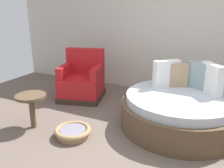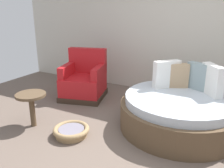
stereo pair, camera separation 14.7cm
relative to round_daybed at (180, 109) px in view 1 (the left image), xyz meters
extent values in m
cube|color=#66564C|center=(-0.22, -0.93, -0.29)|extent=(8.00, 8.00, 0.02)
cube|color=beige|center=(-0.22, 1.46, 1.12)|extent=(8.00, 0.12, 2.79)
cylinder|color=brown|center=(0.00, -0.02, -0.08)|extent=(1.73, 1.73, 0.39)
cylinder|color=#B2BCC6|center=(0.00, -0.02, 0.17)|extent=(1.60, 1.60, 0.12)
cube|color=white|center=(0.36, 0.26, 0.45)|extent=(0.36, 0.42, 0.44)
cube|color=gray|center=(0.18, 0.39, 0.44)|extent=(0.43, 0.28, 0.41)
cube|color=white|center=(0.01, 0.45, 0.41)|extent=(0.37, 0.13, 0.36)
cube|color=tan|center=(-0.18, 0.33, 0.42)|extent=(0.39, 0.28, 0.38)
cube|color=white|center=(-0.30, 0.26, 0.45)|extent=(0.38, 0.40, 0.43)
cube|color=#38281E|center=(-1.96, 0.33, -0.23)|extent=(0.98, 0.98, 0.10)
cube|color=red|center=(-1.96, 0.33, -0.01)|extent=(0.94, 0.94, 0.34)
cube|color=red|center=(-2.04, 0.63, 0.41)|extent=(0.77, 0.36, 0.50)
cube|color=red|center=(-2.27, 0.25, 0.27)|extent=(0.30, 0.69, 0.22)
cube|color=red|center=(-1.65, 0.42, 0.27)|extent=(0.30, 0.69, 0.22)
cylinder|color=#9E7F56|center=(-1.26, -0.98, -0.25)|extent=(0.44, 0.44, 0.06)
torus|color=#9E7F56|center=(-1.26, -0.98, -0.18)|extent=(0.51, 0.51, 0.07)
cylinder|color=gray|center=(-1.26, -0.98, -0.19)|extent=(0.36, 0.36, 0.05)
cylinder|color=brown|center=(-1.95, -1.01, -0.04)|extent=(0.08, 0.08, 0.48)
cylinder|color=brown|center=(-1.95, -1.01, 0.22)|extent=(0.44, 0.44, 0.04)
camera|label=1|loc=(0.53, -3.40, 1.46)|focal=38.38mm
camera|label=2|loc=(0.66, -3.33, 1.46)|focal=38.38mm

